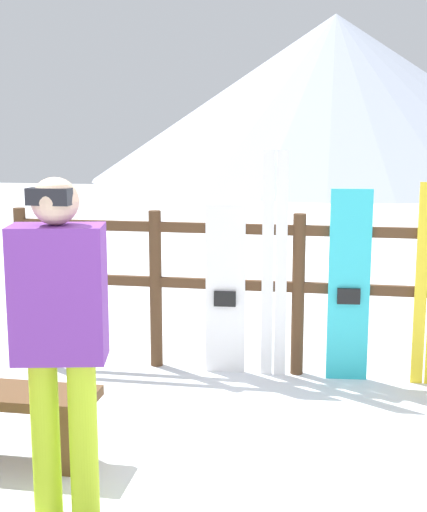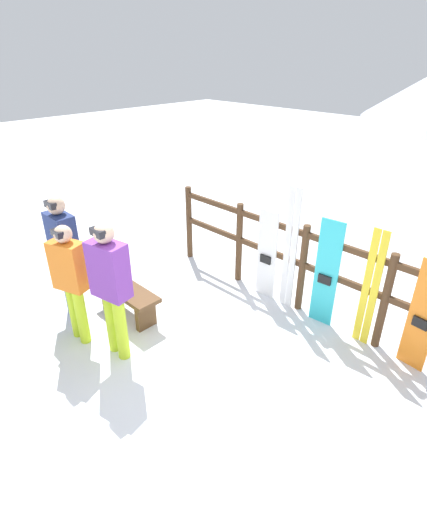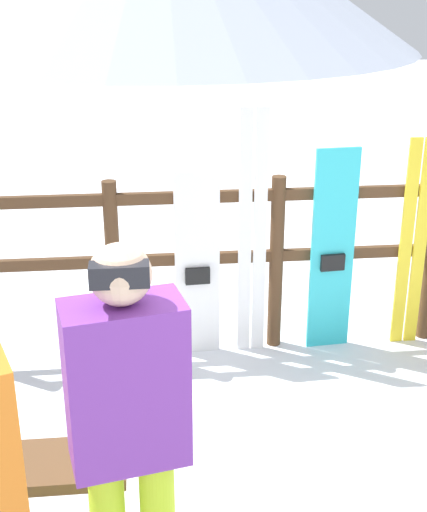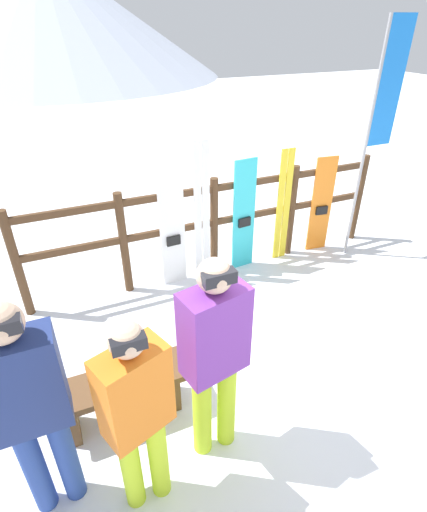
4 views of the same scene
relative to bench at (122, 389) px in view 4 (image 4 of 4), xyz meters
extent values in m
plane|color=white|center=(1.61, -0.37, -0.31)|extent=(40.00, 40.00, 0.00)
cone|color=#B2BCD1|center=(1.61, 23.81, 2.69)|extent=(18.00, 18.00, 6.00)
cylinder|color=#4C331E|center=(-0.70, 1.81, 0.33)|extent=(0.10, 0.10, 1.29)
cylinder|color=#4C331E|center=(0.46, 1.81, 0.33)|extent=(0.10, 0.10, 1.29)
cylinder|color=#4C331E|center=(1.61, 1.81, 0.33)|extent=(0.10, 0.10, 1.29)
cylinder|color=#4C331E|center=(2.76, 1.81, 0.33)|extent=(0.10, 0.10, 1.29)
cylinder|color=#4C331E|center=(3.92, 1.81, 0.33)|extent=(0.10, 0.10, 1.29)
cube|color=#4C331E|center=(1.61, 1.81, 0.39)|extent=(4.62, 0.05, 0.08)
cube|color=#4C331E|center=(1.61, 1.81, 0.85)|extent=(4.62, 0.05, 0.08)
cube|color=brown|center=(0.00, 0.00, 0.09)|extent=(1.11, 0.36, 0.06)
cube|color=brown|center=(-0.42, 0.00, -0.13)|extent=(0.08, 0.29, 0.38)
cube|color=brown|center=(0.42, 0.00, -0.13)|extent=(0.08, 0.29, 0.38)
cylinder|color=#B7D826|center=(0.49, -0.54, 0.10)|extent=(0.14, 0.14, 0.83)
cylinder|color=#B7D826|center=(0.69, -0.54, 0.10)|extent=(0.14, 0.14, 0.83)
cube|color=#723399|center=(0.59, -0.54, 0.85)|extent=(0.48, 0.33, 0.66)
sphere|color=#D8B293|center=(0.59, -0.54, 1.29)|extent=(0.23, 0.23, 0.23)
cube|color=black|center=(0.59, -0.61, 1.32)|extent=(0.20, 0.08, 0.08)
cylinder|color=#B7D826|center=(-0.09, -0.72, 0.07)|extent=(0.13, 0.13, 0.76)
cylinder|color=#B7D826|center=(0.10, -0.72, 0.07)|extent=(0.13, 0.13, 0.76)
cube|color=orange|center=(0.01, -0.72, 0.75)|extent=(0.47, 0.35, 0.60)
sphere|color=#D8B293|center=(0.01, -0.72, 1.16)|extent=(0.21, 0.21, 0.21)
cube|color=black|center=(0.01, -0.78, 1.18)|extent=(0.19, 0.07, 0.07)
cylinder|color=navy|center=(-0.67, -0.50, 0.10)|extent=(0.14, 0.14, 0.83)
cylinder|color=navy|center=(-0.47, -0.50, 0.10)|extent=(0.14, 0.14, 0.83)
cube|color=navy|center=(-0.57, -0.50, 0.85)|extent=(0.44, 0.24, 0.66)
sphere|color=#D8B293|center=(-0.57, -0.50, 1.29)|extent=(0.23, 0.23, 0.23)
cube|color=black|center=(-0.57, -0.57, 1.32)|extent=(0.20, 0.08, 0.08)
cube|color=white|center=(1.04, 1.75, 0.36)|extent=(0.31, 0.04, 1.36)
cube|color=black|center=(1.04, 1.72, 0.30)|extent=(0.17, 0.04, 0.12)
cube|color=white|center=(1.37, 1.75, 0.57)|extent=(0.09, 0.02, 1.78)
cube|color=white|center=(1.48, 1.75, 0.57)|extent=(0.09, 0.02, 1.78)
cube|color=#2DBFCC|center=(2.00, 1.75, 0.43)|extent=(0.32, 0.05, 1.49)
cube|color=black|center=(2.00, 1.72, 0.36)|extent=(0.18, 0.05, 0.12)
cube|color=yellow|center=(2.53, 1.75, 0.46)|extent=(0.09, 0.02, 1.55)
cube|color=yellow|center=(2.64, 1.75, 0.46)|extent=(0.09, 0.02, 1.55)
cube|color=orange|center=(3.21, 1.75, 0.37)|extent=(0.31, 0.06, 1.37)
cube|color=black|center=(3.21, 1.72, 0.30)|extent=(0.17, 0.05, 0.12)
cylinder|color=#99999E|center=(3.53, 1.46, 1.17)|extent=(0.04, 0.04, 2.98)
cube|color=blue|center=(3.73, 1.46, 1.94)|extent=(0.36, 0.01, 1.44)
camera|label=1|loc=(1.90, -3.68, 1.64)|focal=50.00mm
camera|label=2|loc=(4.10, -2.44, 3.01)|focal=28.00mm
camera|label=3|loc=(0.68, -2.83, 2.27)|focal=50.00mm
camera|label=4|loc=(-0.20, -2.35, 2.62)|focal=28.00mm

